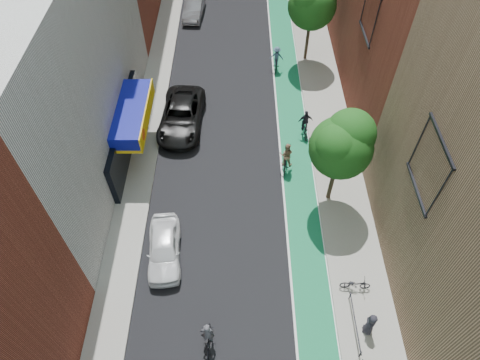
{
  "coord_description": "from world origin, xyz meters",
  "views": [
    {
      "loc": [
        0.32,
        -5.35,
        20.49
      ],
      "look_at": [
        0.35,
        10.2,
        1.5
      ],
      "focal_mm": 32.0,
      "sensor_mm": 36.0,
      "label": 1
    }
  ],
  "objects_px": {
    "cyclist_lane_mid": "(305,126)",
    "cyclist_lane_near": "(286,159)",
    "cyclist_lead": "(208,338)",
    "parked_car_black": "(181,116)",
    "cyclist_lane_far": "(276,60)",
    "parked_car_white": "(164,248)",
    "parked_car_silver": "(194,7)",
    "pedestrian": "(370,324)"
  },
  "relations": [
    {
      "from": "cyclist_lane_mid",
      "to": "cyclist_lane_near",
      "type": "bearing_deg",
      "value": 58.94
    },
    {
      "from": "cyclist_lead",
      "to": "cyclist_lane_mid",
      "type": "bearing_deg",
      "value": -111.78
    },
    {
      "from": "parked_car_black",
      "to": "cyclist_lane_far",
      "type": "xyz_separation_m",
      "value": [
        6.81,
        6.37,
        0.0
      ]
    },
    {
      "from": "cyclist_lead",
      "to": "cyclist_lane_far",
      "type": "xyz_separation_m",
      "value": [
        4.34,
        21.32,
        0.14
      ]
    },
    {
      "from": "parked_car_white",
      "to": "parked_car_black",
      "type": "bearing_deg",
      "value": 84.45
    },
    {
      "from": "parked_car_white",
      "to": "cyclist_lane_far",
      "type": "xyz_separation_m",
      "value": [
        6.88,
        16.58,
        0.11
      ]
    },
    {
      "from": "parked_car_white",
      "to": "parked_car_silver",
      "type": "xyz_separation_m",
      "value": [
        -0.06,
        24.62,
        0.01
      ]
    },
    {
      "from": "parked_car_black",
      "to": "cyclist_lane_mid",
      "type": "xyz_separation_m",
      "value": [
        8.31,
        -0.93,
        -0.09
      ]
    },
    {
      "from": "parked_car_silver",
      "to": "pedestrian",
      "type": "height_order",
      "value": "pedestrian"
    },
    {
      "from": "parked_car_black",
      "to": "cyclist_lane_far",
      "type": "relative_size",
      "value": 3.1
    },
    {
      "from": "parked_car_white",
      "to": "pedestrian",
      "type": "xyz_separation_m",
      "value": [
        10.07,
        -4.16,
        0.2
      ]
    },
    {
      "from": "cyclist_lead",
      "to": "parked_car_silver",
      "type": "bearing_deg",
      "value": -84.12
    },
    {
      "from": "parked_car_black",
      "to": "cyclist_lead",
      "type": "bearing_deg",
      "value": -77.37
    },
    {
      "from": "parked_car_white",
      "to": "cyclist_lane_far",
      "type": "height_order",
      "value": "cyclist_lane_far"
    },
    {
      "from": "parked_car_black",
      "to": "cyclist_lane_mid",
      "type": "bearing_deg",
      "value": -3.12
    },
    {
      "from": "parked_car_black",
      "to": "pedestrian",
      "type": "distance_m",
      "value": 17.51
    },
    {
      "from": "parked_car_silver",
      "to": "cyclist_lane_mid",
      "type": "relative_size",
      "value": 2.25
    },
    {
      "from": "cyclist_lead",
      "to": "parked_car_black",
      "type": "bearing_deg",
      "value": -79.78
    },
    {
      "from": "parked_car_white",
      "to": "cyclist_lane_near",
      "type": "relative_size",
      "value": 2.0
    },
    {
      "from": "pedestrian",
      "to": "parked_car_black",
      "type": "bearing_deg",
      "value": -124.8
    },
    {
      "from": "cyclist_lead",
      "to": "cyclist_lane_near",
      "type": "relative_size",
      "value": 0.98
    },
    {
      "from": "parked_car_black",
      "to": "pedestrian",
      "type": "relative_size",
      "value": 3.87
    },
    {
      "from": "cyclist_lane_mid",
      "to": "cyclist_lane_far",
      "type": "xyz_separation_m",
      "value": [
        -1.5,
        7.29,
        0.09
      ]
    },
    {
      "from": "cyclist_lane_far",
      "to": "cyclist_lead",
      "type": "bearing_deg",
      "value": 84.58
    },
    {
      "from": "parked_car_white",
      "to": "parked_car_black",
      "type": "distance_m",
      "value": 10.22
    },
    {
      "from": "cyclist_lane_far",
      "to": "pedestrian",
      "type": "relative_size",
      "value": 1.25
    },
    {
      "from": "cyclist_lead",
      "to": "cyclist_lane_far",
      "type": "bearing_deg",
      "value": -100.68
    },
    {
      "from": "parked_car_silver",
      "to": "cyclist_lane_mid",
      "type": "xyz_separation_m",
      "value": [
        8.44,
        -15.33,
        0.0
      ]
    },
    {
      "from": "parked_car_white",
      "to": "parked_car_black",
      "type": "relative_size",
      "value": 0.71
    },
    {
      "from": "parked_car_black",
      "to": "cyclist_lane_far",
      "type": "distance_m",
      "value": 9.32
    },
    {
      "from": "cyclist_lane_mid",
      "to": "parked_car_silver",
      "type": "bearing_deg",
      "value": -66.28
    },
    {
      "from": "parked_car_black",
      "to": "cyclist_lane_far",
      "type": "bearing_deg",
      "value": 46.31
    },
    {
      "from": "cyclist_lane_far",
      "to": "cyclist_lane_near",
      "type": "bearing_deg",
      "value": 96.08
    },
    {
      "from": "parked_car_black",
      "to": "cyclist_lane_mid",
      "type": "relative_size",
      "value": 3.03
    },
    {
      "from": "parked_car_black",
      "to": "pedestrian",
      "type": "height_order",
      "value": "pedestrian"
    },
    {
      "from": "pedestrian",
      "to": "parked_car_silver",
      "type": "bearing_deg",
      "value": -140.25
    },
    {
      "from": "cyclist_lane_mid",
      "to": "parked_car_white",
      "type": "bearing_deg",
      "value": 42.85
    },
    {
      "from": "parked_car_white",
      "to": "cyclist_lane_near",
      "type": "bearing_deg",
      "value": 36.88
    },
    {
      "from": "cyclist_lane_far",
      "to": "parked_car_white",
      "type": "bearing_deg",
      "value": 73.55
    },
    {
      "from": "parked_car_silver",
      "to": "parked_car_white",
      "type": "bearing_deg",
      "value": -85.39
    },
    {
      "from": "cyclist_lane_near",
      "to": "pedestrian",
      "type": "bearing_deg",
      "value": 117.39
    },
    {
      "from": "parked_car_black",
      "to": "cyclist_lead",
      "type": "relative_size",
      "value": 2.89
    }
  ]
}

